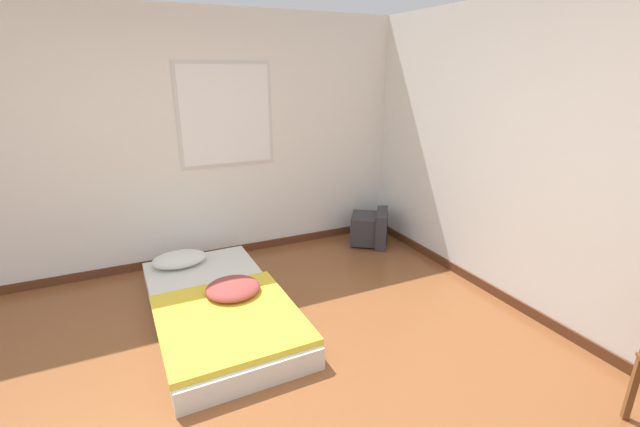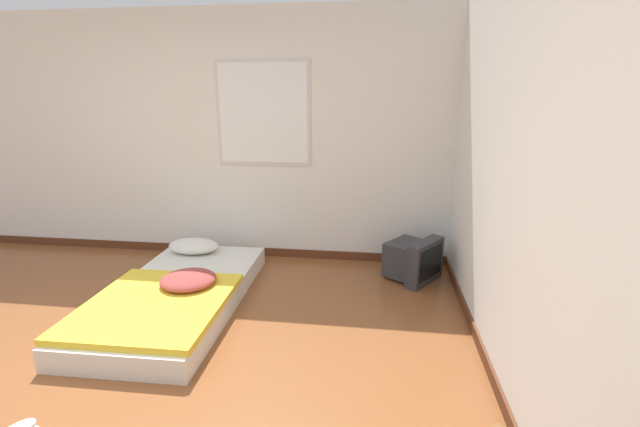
# 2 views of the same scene
# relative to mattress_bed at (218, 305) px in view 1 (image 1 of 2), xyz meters

# --- Properties ---
(wall_back) EXTENTS (7.77, 0.08, 2.60)m
(wall_back) POSITION_rel_mattress_bed_xyz_m (-0.24, 1.29, 1.17)
(wall_back) COLOR white
(wall_back) RESTS_ON ground_plane
(wall_right) EXTENTS (0.08, 7.38, 2.60)m
(wall_right) POSITION_rel_mattress_bed_xyz_m (2.46, -1.23, 1.17)
(wall_right) COLOR white
(wall_right) RESTS_ON ground_plane
(mattress_bed) EXTENTS (1.06, 2.05, 0.32)m
(mattress_bed) POSITION_rel_mattress_bed_xyz_m (0.00, 0.00, 0.00)
(mattress_bed) COLOR silver
(mattress_bed) RESTS_ON ground_plane
(crt_tv) EXTENTS (0.60, 0.61, 0.42)m
(crt_tv) POSITION_rel_mattress_bed_xyz_m (2.04, 0.84, 0.08)
(crt_tv) COLOR #333338
(crt_tv) RESTS_ON ground_plane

